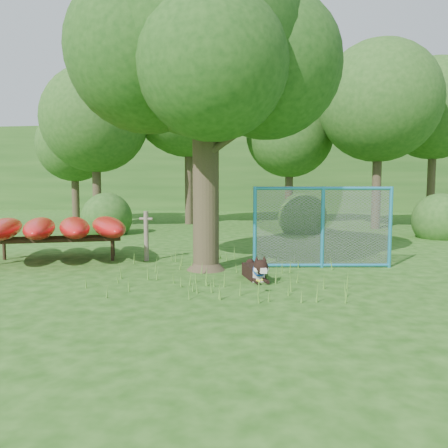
# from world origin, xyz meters

# --- Properties ---
(ground) EXTENTS (80.00, 80.00, 0.00)m
(ground) POSITION_xyz_m (0.00, 0.00, 0.00)
(ground) COLOR #1A470E
(ground) RESTS_ON ground
(oak_tree) EXTENTS (5.52, 4.85, 6.81)m
(oak_tree) POSITION_xyz_m (-0.26, 1.54, 4.54)
(oak_tree) COLOR #372D1E
(oak_tree) RESTS_ON ground
(wooden_post) EXTENTS (0.32, 0.11, 1.17)m
(wooden_post) POSITION_xyz_m (-1.81, 2.37, 0.62)
(wooden_post) COLOR #695C4E
(wooden_post) RESTS_ON ground
(kayak_rack) EXTENTS (4.14, 3.72, 1.01)m
(kayak_rack) POSITION_xyz_m (-3.92, 2.15, 0.77)
(kayak_rack) COLOR black
(kayak_rack) RESTS_ON ground
(husky_dog) EXTENTS (0.59, 1.12, 0.51)m
(husky_dog) POSITION_xyz_m (0.89, 0.65, 0.18)
(husky_dog) COLOR black
(husky_dog) RESTS_ON ground
(fence_section) EXTENTS (2.97, 0.52, 2.91)m
(fence_section) POSITION_xyz_m (2.21, 2.11, 0.88)
(fence_section) COLOR #2991C3
(fence_section) RESTS_ON ground
(wildflower_clump) EXTENTS (0.11, 0.12, 0.25)m
(wildflower_clump) POSITION_xyz_m (1.01, -0.37, 0.20)
(wildflower_clump) COLOR #50862C
(wildflower_clump) RESTS_ON ground
(bg_tree_a) EXTENTS (4.40, 4.40, 6.70)m
(bg_tree_a) POSITION_xyz_m (-6.50, 10.00, 4.48)
(bg_tree_a) COLOR #372D1E
(bg_tree_a) RESTS_ON ground
(bg_tree_b) EXTENTS (5.20, 5.20, 8.22)m
(bg_tree_b) POSITION_xyz_m (-3.00, 12.00, 5.61)
(bg_tree_b) COLOR #372D1E
(bg_tree_b) RESTS_ON ground
(bg_tree_c) EXTENTS (4.00, 4.00, 6.12)m
(bg_tree_c) POSITION_xyz_m (1.50, 13.00, 4.11)
(bg_tree_c) COLOR #372D1E
(bg_tree_c) RESTS_ON ground
(bg_tree_d) EXTENTS (4.80, 4.80, 7.50)m
(bg_tree_d) POSITION_xyz_m (5.00, 11.00, 5.08)
(bg_tree_d) COLOR #372D1E
(bg_tree_d) RESTS_ON ground
(bg_tree_e) EXTENTS (4.60, 4.60, 7.55)m
(bg_tree_e) POSITION_xyz_m (8.00, 14.00, 5.23)
(bg_tree_e) COLOR #372D1E
(bg_tree_e) RESTS_ON ground
(bg_tree_f) EXTENTS (3.60, 3.60, 5.55)m
(bg_tree_f) POSITION_xyz_m (-9.00, 13.00, 3.73)
(bg_tree_f) COLOR #372D1E
(bg_tree_f) RESTS_ON ground
(shrub_left) EXTENTS (1.80, 1.80, 1.80)m
(shrub_left) POSITION_xyz_m (-5.00, 7.50, 0.00)
(shrub_left) COLOR #234D19
(shrub_left) RESTS_ON ground
(shrub_right) EXTENTS (1.80, 1.80, 1.80)m
(shrub_right) POSITION_xyz_m (6.50, 8.00, 0.00)
(shrub_right) COLOR #234D19
(shrub_right) RESTS_ON ground
(shrub_mid) EXTENTS (1.80, 1.80, 1.80)m
(shrub_mid) POSITION_xyz_m (2.00, 9.00, 0.00)
(shrub_mid) COLOR #234D19
(shrub_mid) RESTS_ON ground
(wooded_hillside) EXTENTS (80.00, 12.00, 6.00)m
(wooded_hillside) POSITION_xyz_m (0.00, 28.00, 3.00)
(wooded_hillside) COLOR #234D19
(wooded_hillside) RESTS_ON ground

